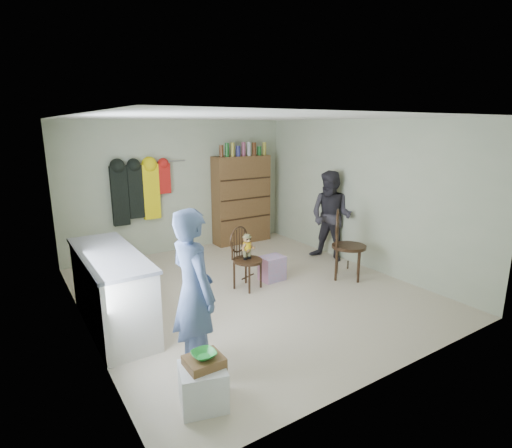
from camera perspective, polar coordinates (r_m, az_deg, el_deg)
ground_plane at (r=6.03m, az=-0.97°, el=-9.50°), size 5.00×5.00×0.00m
room_walls at (r=6.05m, az=-3.72°, el=6.11°), size 5.00×5.00×5.00m
counter at (r=5.17m, az=-19.89°, el=-8.81°), size 0.64×1.86×0.94m
stool at (r=3.77m, az=-7.34°, el=-21.27°), size 0.32×0.27×0.45m
bowl at (r=3.63m, az=-7.47°, el=-18.01°), size 0.21×0.21×0.05m
plastic_tub at (r=3.78m, az=-7.58°, el=-22.00°), size 0.48×0.47×0.37m
chair_front at (r=5.96m, az=-1.55°, el=-4.20°), size 0.54×0.54×0.94m
chair_far at (r=6.49m, az=12.57°, el=-2.46°), size 0.71×0.71×1.13m
striped_bag at (r=6.36m, az=2.31°, el=-6.33°), size 0.38×0.30×0.39m
person_left at (r=3.93m, az=-8.91°, el=-9.69°), size 0.45×0.64×1.67m
person_right at (r=7.28m, az=10.65°, el=1.10°), size 0.86×0.96×1.62m
dresser at (r=8.28m, az=-2.09°, el=3.61°), size 1.20×0.39×2.08m
coat_rack at (r=7.47m, az=-16.30°, el=4.53°), size 1.42×0.12×1.09m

